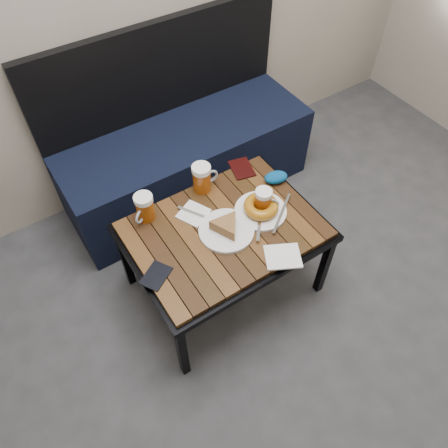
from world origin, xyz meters
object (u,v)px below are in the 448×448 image
bench (184,154)px  beer_mug_left (145,208)px  plate_bagel (261,208)px  beer_mug_centre (202,178)px  beer_mug_right (264,201)px  passport_burgundy (242,168)px  knit_pouch (276,177)px  cafe_table (224,234)px  plate_pie (226,228)px  passport_navy (156,276)px

bench → beer_mug_left: bearing=-133.4°
plate_bagel → beer_mug_centre: bearing=117.9°
beer_mug_left → beer_mug_right: size_ratio=1.10×
plate_bagel → beer_mug_left: bearing=150.4°
beer_mug_centre → plate_bagel: beer_mug_centre is taller
beer_mug_right → plate_bagel: bearing=-113.9°
bench → beer_mug_left: size_ratio=10.55×
beer_mug_centre → beer_mug_right: size_ratio=1.17×
passport_burgundy → knit_pouch: size_ratio=1.22×
beer_mug_centre → beer_mug_right: (0.16, -0.26, -0.01)m
plate_bagel → passport_burgundy: size_ratio=2.09×
cafe_table → plate_pie: bearing=-96.6°
bench → beer_mug_right: bench is taller
plate_bagel → knit_pouch: size_ratio=2.55×
beer_mug_right → plate_bagel: (-0.02, -0.01, -0.03)m
passport_navy → cafe_table: bearing=67.8°
plate_bagel → knit_pouch: (0.17, 0.12, -0.00)m
cafe_table → passport_navy: passport_navy is taller
bench → beer_mug_right: (0.02, -0.71, 0.26)m
bench → passport_navy: size_ratio=11.46×
beer_mug_right → passport_burgundy: bearing=119.2°
knit_pouch → bench: bearing=106.1°
plate_pie → plate_bagel: bearing=2.8°
beer_mug_centre → beer_mug_left: bearing=-174.4°
passport_navy → beer_mug_right: bearing=63.9°
beer_mug_centre → passport_navy: bearing=-140.0°
beer_mug_left → knit_pouch: size_ratio=1.18×
passport_navy → beer_mug_left: bearing=129.0°
beer_mug_left → plate_pie: size_ratio=0.55×
cafe_table → plate_pie: 0.07m
bench → plate_bagel: size_ratio=4.87×
beer_mug_right → beer_mug_left: bearing=-164.2°
plate_bagel → passport_navy: (-0.55, -0.04, -0.02)m
passport_burgundy → plate_bagel: bearing=-93.9°
passport_navy → passport_burgundy: 0.71m
bench → knit_pouch: bench is taller
beer_mug_left → beer_mug_centre: size_ratio=0.95×
beer_mug_left → passport_burgundy: 0.53m
cafe_table → passport_burgundy: passport_burgundy is taller
beer_mug_centre → bench: bearing=75.4°
bench → beer_mug_right: bearing=-88.8°
beer_mug_right → passport_navy: bearing=-131.1°
bench → beer_mug_left: bench is taller
plate_pie → knit_pouch: size_ratio=2.13×
passport_navy → knit_pouch: knit_pouch is taller
cafe_table → passport_navy: 0.37m
beer_mug_centre → passport_burgundy: size_ratio=1.02×
beer_mug_left → passport_burgundy: bearing=147.9°
beer_mug_right → passport_burgundy: 0.28m
plate_bagel → passport_burgundy: (0.09, 0.27, -0.02)m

